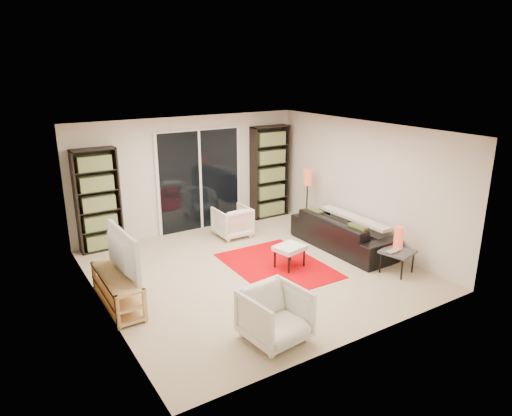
% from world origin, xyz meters
% --- Properties ---
extents(floor, '(5.00, 5.00, 0.00)m').
position_xyz_m(floor, '(0.00, 0.00, 0.00)').
color(floor, '#BFB08F').
rests_on(floor, ground).
extents(wall_back, '(5.00, 0.02, 2.40)m').
position_xyz_m(wall_back, '(0.00, 2.50, 1.20)').
color(wall_back, beige).
rests_on(wall_back, ground).
extents(wall_front, '(5.00, 0.02, 2.40)m').
position_xyz_m(wall_front, '(0.00, -2.50, 1.20)').
color(wall_front, beige).
rests_on(wall_front, ground).
extents(wall_left, '(0.02, 5.00, 2.40)m').
position_xyz_m(wall_left, '(-2.50, 0.00, 1.20)').
color(wall_left, beige).
rests_on(wall_left, ground).
extents(wall_right, '(0.02, 5.00, 2.40)m').
position_xyz_m(wall_right, '(2.50, 0.00, 1.20)').
color(wall_right, beige).
rests_on(wall_right, ground).
extents(ceiling, '(5.00, 5.00, 0.02)m').
position_xyz_m(ceiling, '(0.00, 0.00, 2.40)').
color(ceiling, white).
rests_on(ceiling, wall_back).
extents(sliding_door, '(1.92, 0.08, 2.16)m').
position_xyz_m(sliding_door, '(0.20, 2.46, 1.05)').
color(sliding_door, white).
rests_on(sliding_door, ground).
extents(bookshelf_left, '(0.80, 0.30, 1.95)m').
position_xyz_m(bookshelf_left, '(-1.95, 2.33, 0.98)').
color(bookshelf_left, black).
rests_on(bookshelf_left, ground).
extents(bookshelf_right, '(0.90, 0.30, 2.10)m').
position_xyz_m(bookshelf_right, '(1.90, 2.33, 1.05)').
color(bookshelf_right, black).
rests_on(bookshelf_right, ground).
extents(tv_stand, '(0.43, 1.34, 0.50)m').
position_xyz_m(tv_stand, '(-2.31, -0.01, 0.26)').
color(tv_stand, '#E2BB77').
rests_on(tv_stand, floor).
extents(tv, '(0.20, 1.16, 0.66)m').
position_xyz_m(tv, '(-2.29, -0.01, 0.83)').
color(tv, black).
rests_on(tv, tv_stand).
extents(rug, '(1.55, 2.07, 0.01)m').
position_xyz_m(rug, '(0.45, -0.08, 0.01)').
color(rug, '#D40006').
rests_on(rug, floor).
extents(sofa, '(0.89, 2.20, 0.64)m').
position_xyz_m(sofa, '(2.00, -0.06, 0.32)').
color(sofa, black).
rests_on(sofa, floor).
extents(armchair_back, '(0.67, 0.69, 0.62)m').
position_xyz_m(armchair_back, '(0.52, 1.63, 0.31)').
color(armchair_back, silver).
rests_on(armchair_back, floor).
extents(armchair_front, '(0.82, 0.84, 0.69)m').
position_xyz_m(armchair_front, '(-0.86, -1.93, 0.35)').
color(armchair_front, silver).
rests_on(armchair_front, floor).
extents(ottoman, '(0.57, 0.50, 0.40)m').
position_xyz_m(ottoman, '(0.60, -0.24, 0.34)').
color(ottoman, silver).
rests_on(ottoman, floor).
extents(side_table, '(0.59, 0.59, 0.40)m').
position_xyz_m(side_table, '(2.01, -1.38, 0.36)').
color(side_table, '#434248').
rests_on(side_table, floor).
extents(laptop, '(0.34, 0.24, 0.03)m').
position_xyz_m(laptop, '(1.93, -1.41, 0.41)').
color(laptop, silver).
rests_on(laptop, side_table).
extents(table_lamp, '(0.16, 0.16, 0.36)m').
position_xyz_m(table_lamp, '(2.14, -1.27, 0.58)').
color(table_lamp, '#F25033').
rests_on(table_lamp, side_table).
extents(floor_lamp, '(0.19, 0.19, 1.27)m').
position_xyz_m(floor_lamp, '(2.19, 1.32, 0.96)').
color(floor_lamp, black).
rests_on(floor_lamp, floor).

